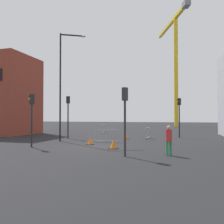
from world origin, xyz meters
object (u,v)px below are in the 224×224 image
at_px(traffic_cone_on_verge, 90,141).
at_px(traffic_cone_by_barrier, 113,144).
at_px(streetlamp_tall, 63,78).
at_px(traffic_light_verge, 68,110).
at_px(traffic_light_near, 125,110).
at_px(traffic_light_corner, 32,111).
at_px(pedestrian_walking, 169,138).
at_px(construction_crane, 175,52).
at_px(traffic_cone_orange, 127,137).
at_px(traffic_light_island, 179,111).

bearing_deg(traffic_cone_on_verge, traffic_cone_by_barrier, -36.24).
relative_size(streetlamp_tall, traffic_light_verge, 2.28).
bearing_deg(traffic_light_near, streetlamp_tall, 138.48).
bearing_deg(traffic_light_corner, traffic_light_verge, 94.75).
xyz_separation_m(traffic_cone_by_barrier, traffic_cone_on_verge, (-2.32, 1.70, -0.03)).
bearing_deg(traffic_cone_on_verge, pedestrian_walking, -30.81).
xyz_separation_m(construction_crane, traffic_cone_orange, (-4.27, -32.44, -16.60)).
xyz_separation_m(traffic_light_near, traffic_cone_by_barrier, (-1.42, 2.81, -2.21)).
height_order(traffic_light_near, traffic_cone_by_barrier, traffic_light_near).
bearing_deg(streetlamp_tall, traffic_cone_on_verge, -26.88).
distance_m(pedestrian_walking, traffic_cone_by_barrier, 4.17).
bearing_deg(traffic_cone_orange, traffic_light_island, 31.45).
bearing_deg(construction_crane, traffic_cone_on_verge, -99.10).
bearing_deg(traffic_light_corner, traffic_cone_on_verge, 37.55).
height_order(traffic_cone_orange, traffic_cone_on_verge, traffic_cone_on_verge).
bearing_deg(streetlamp_tall, traffic_light_corner, -92.87).
bearing_deg(traffic_light_corner, traffic_cone_orange, 56.48).
relative_size(traffic_light_corner, traffic_cone_by_barrier, 6.01).
distance_m(construction_crane, traffic_cone_orange, 36.69).
bearing_deg(traffic_light_near, traffic_cone_orange, 101.63).
bearing_deg(streetlamp_tall, pedestrian_walking, -29.49).
height_order(construction_crane, traffic_cone_orange, construction_crane).
bearing_deg(traffic_light_corner, pedestrian_walking, -5.97).
height_order(construction_crane, traffic_cone_by_barrier, construction_crane).
height_order(construction_crane, traffic_light_near, construction_crane).
xyz_separation_m(traffic_light_verge, traffic_cone_orange, (5.68, 1.06, -2.56)).
xyz_separation_m(streetlamp_tall, traffic_cone_by_barrier, (5.48, -3.30, -5.20)).
bearing_deg(traffic_cone_orange, construction_crane, 82.51).
xyz_separation_m(streetlamp_tall, traffic_light_island, (9.79, 6.52, -2.77)).
xyz_separation_m(traffic_light_corner, traffic_light_verge, (-0.56, 6.68, 0.27)).
relative_size(traffic_light_island, traffic_cone_on_verge, 7.40).
bearing_deg(traffic_light_island, construction_crane, 91.18).
height_order(traffic_light_corner, traffic_cone_on_verge, traffic_light_corner).
distance_m(streetlamp_tall, pedestrian_walking, 11.45).
xyz_separation_m(traffic_light_corner, traffic_cone_on_verge, (3.37, 2.59, -2.26)).
height_order(construction_crane, traffic_light_corner, construction_crane).
bearing_deg(traffic_light_island, pedestrian_walking, -93.13).
xyz_separation_m(streetlamp_tall, traffic_light_corner, (-0.21, -4.20, -2.98)).
height_order(pedestrian_walking, traffic_cone_by_barrier, pedestrian_walking).
height_order(traffic_light_verge, traffic_cone_on_verge, traffic_light_verge).
xyz_separation_m(construction_crane, traffic_light_island, (0.61, -29.46, -14.10)).
distance_m(traffic_cone_orange, traffic_cone_by_barrier, 6.87).
relative_size(traffic_light_verge, traffic_cone_orange, 8.88).
distance_m(construction_crane, traffic_light_near, 44.53).
bearing_deg(pedestrian_walking, traffic_light_near, -157.26).
distance_m(traffic_light_near, traffic_cone_on_verge, 6.28).
height_order(traffic_light_island, traffic_cone_orange, traffic_light_island).
xyz_separation_m(traffic_light_near, pedestrian_walking, (2.24, 0.94, -1.55)).
bearing_deg(traffic_cone_by_barrier, traffic_cone_on_verge, 143.76).
bearing_deg(traffic_light_corner, traffic_light_island, 46.99).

